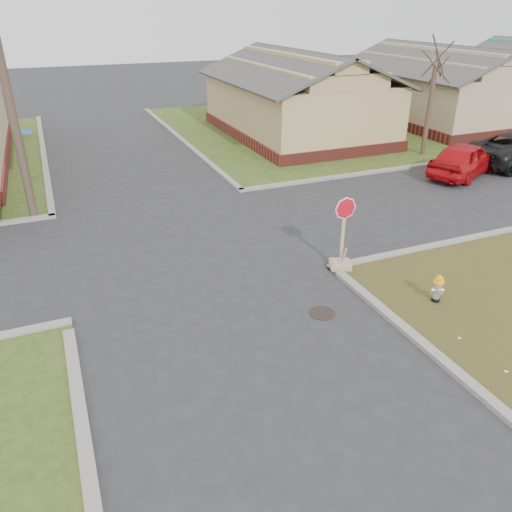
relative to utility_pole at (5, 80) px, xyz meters
name	(u,v)px	position (x,y,z in m)	size (l,w,h in m)	color
ground	(231,322)	(4.20, -8.90, -4.66)	(120.00, 120.00, 0.00)	#29292C
verge_far_right	(441,114)	(26.20, 9.10, -4.64)	(37.00, 19.00, 0.05)	#314819
curbs	(177,241)	(4.20, -3.90, -4.66)	(80.00, 40.00, 0.12)	gray
manhole	(322,313)	(6.40, -9.40, -4.66)	(0.64, 0.64, 0.01)	black
side_house_yellow	(296,96)	(14.20, 7.60, -2.47)	(7.60, 11.60, 4.70)	maroon
side_house_tan	(438,86)	(24.20, 7.60, -2.47)	(7.60, 11.60, 4.70)	maroon
utility_pole	(5,80)	(0.00, 0.00, 0.00)	(1.80, 0.28, 9.00)	#3C2A22
tree_mid_right	(429,111)	(18.20, 1.30, -2.51)	(0.22, 0.22, 4.20)	#3C2A22
fire_hydrant	(438,287)	(9.29, -10.08, -4.20)	(0.28, 0.28, 0.75)	black
stop_sign	(341,252)	(8.03, -7.55, -4.15)	(0.60, 0.59, 2.12)	tan
red_sedan	(464,159)	(17.59, -2.07, -3.92)	(1.75, 4.35, 1.48)	#BA0D13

